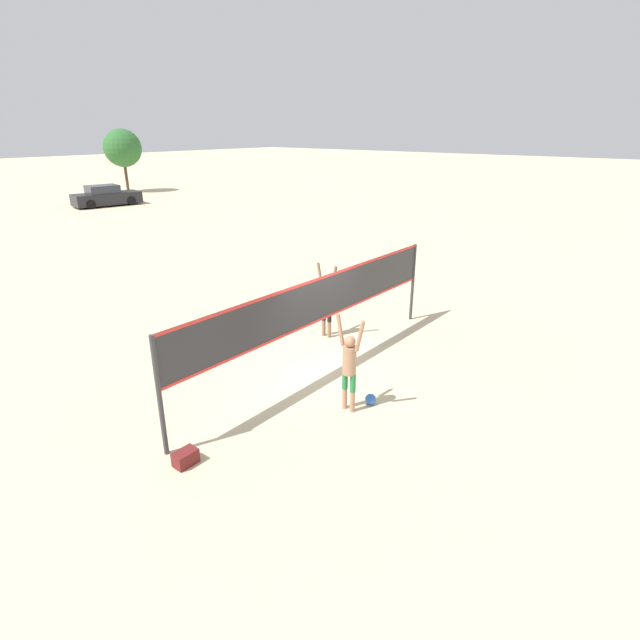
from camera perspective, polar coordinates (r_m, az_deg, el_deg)
ground_plane at (r=12.22m, az=0.00°, el=-5.59°), size 200.00×200.00×0.00m
volleyball_net at (r=11.55m, az=0.00°, el=1.94°), size 8.83×0.09×2.32m
player_spiker at (r=10.07m, az=3.37°, el=-4.90°), size 0.28×0.70×2.07m
player_blocker at (r=13.67m, az=0.76°, el=2.36°), size 0.28×0.70×2.09m
volleyball at (r=10.76m, az=5.80°, el=-8.99°), size 0.23×0.23×0.23m
gear_bag at (r=9.31m, az=-15.12°, el=-14.95°), size 0.42×0.27×0.27m
parked_car_near at (r=41.19m, az=-23.26°, el=12.83°), size 4.95×2.57×1.51m
tree_left_cluster at (r=49.39m, az=-21.64°, el=17.79°), size 3.23×3.23×5.38m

